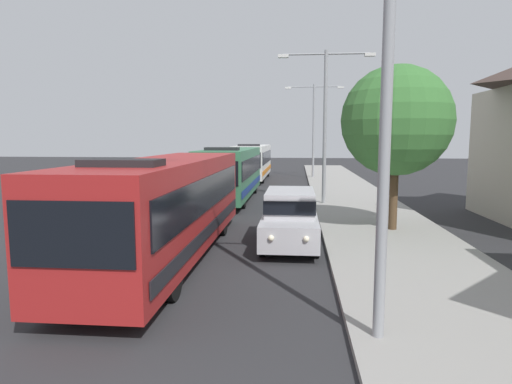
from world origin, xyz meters
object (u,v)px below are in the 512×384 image
at_px(bus_second_in_line, 232,172).
at_px(streetlamp_mid, 325,112).
at_px(bus_middle, 253,161).
at_px(streetlamp_near, 389,25).
at_px(white_suv, 290,215).
at_px(streetlamp_far, 314,121).
at_px(roadside_tree, 396,121).
at_px(bus_lead, 169,203).

relative_size(bus_second_in_line, streetlamp_mid, 1.34).
bearing_deg(bus_middle, streetlamp_near, -80.20).
xyz_separation_m(white_suv, streetlamp_far, (1.70, 25.49, 4.17)).
distance_m(white_suv, streetlamp_far, 25.88).
height_order(bus_middle, streetlamp_near, streetlamp_near).
xyz_separation_m(bus_second_in_line, bus_middle, (0.00, 12.94, 0.00)).
relative_size(streetlamp_near, streetlamp_far, 1.07).
distance_m(streetlamp_mid, streetlamp_far, 16.36).
bearing_deg(roadside_tree, streetlamp_near, -103.33).
bearing_deg(streetlamp_near, roadside_tree, 76.67).
bearing_deg(bus_middle, bus_second_in_line, -90.00).
xyz_separation_m(bus_middle, roadside_tree, (7.66, -21.72, 2.64)).
bearing_deg(bus_middle, bus_lead, -90.00).
distance_m(bus_middle, streetlamp_far, 6.60).
bearing_deg(streetlamp_far, bus_middle, -164.85).
relative_size(bus_lead, streetlamp_far, 1.40).
relative_size(bus_lead, roadside_tree, 1.86).
height_order(streetlamp_mid, streetlamp_far, streetlamp_far).
height_order(bus_lead, bus_middle, same).
bearing_deg(bus_second_in_line, streetlamp_near, -73.58).
bearing_deg(white_suv, bus_lead, -152.88).
distance_m(streetlamp_far, roadside_tree, 23.30).
height_order(bus_lead, roadside_tree, roadside_tree).
bearing_deg(bus_second_in_line, bus_middle, 90.00).
xyz_separation_m(bus_second_in_line, streetlamp_mid, (5.40, -1.96, 3.41)).
distance_m(streetlamp_near, streetlamp_far, 32.72).
distance_m(streetlamp_mid, roadside_tree, 7.22).
relative_size(bus_lead, bus_second_in_line, 1.07).
xyz_separation_m(bus_middle, streetlamp_far, (5.40, 1.46, 3.51)).
distance_m(bus_lead, streetlamp_mid, 12.74).
xyz_separation_m(white_suv, streetlamp_near, (1.70, -7.23, 4.50)).
relative_size(bus_middle, roadside_tree, 1.76).
distance_m(bus_lead, bus_second_in_line, 12.98).
xyz_separation_m(bus_second_in_line, white_suv, (3.70, -11.09, -0.66)).
bearing_deg(white_suv, streetlamp_near, -76.77).
bearing_deg(roadside_tree, bus_middle, 109.43).
bearing_deg(roadside_tree, streetlamp_mid, 108.34).
height_order(bus_second_in_line, streetlamp_mid, streetlamp_mid).
bearing_deg(bus_second_in_line, streetlamp_mid, -19.95).
bearing_deg(streetlamp_near, bus_second_in_line, 106.42).
height_order(streetlamp_mid, roadside_tree, streetlamp_mid).
height_order(bus_middle, streetlamp_far, streetlamp_far).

